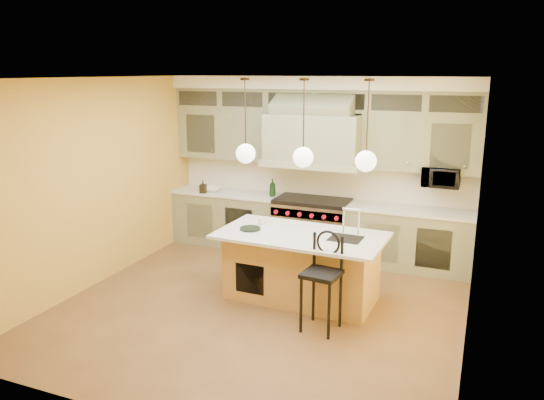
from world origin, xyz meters
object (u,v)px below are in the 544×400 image
at_px(kitchen_island, 302,265).
at_px(range, 312,227).
at_px(microwave, 441,177).
at_px(counter_stool, 323,275).

bearing_deg(kitchen_island, range, 105.67).
xyz_separation_m(kitchen_island, microwave, (1.54, 1.80, 0.98)).
xyz_separation_m(range, microwave, (1.95, 0.11, 0.96)).
height_order(range, counter_stool, counter_stool).
xyz_separation_m(range, kitchen_island, (0.41, -1.70, -0.01)).
height_order(range, microwave, microwave).
relative_size(range, kitchen_island, 0.54).
bearing_deg(counter_stool, range, 116.98).
relative_size(kitchen_island, counter_stool, 1.87).
bearing_deg(microwave, kitchen_island, -130.60).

